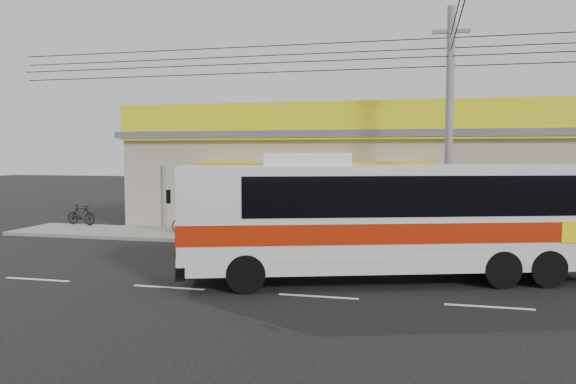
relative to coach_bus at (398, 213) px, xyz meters
name	(u,v)px	position (x,y,z in m)	size (l,w,h in m)	color
ground	(334,275)	(-1.81, 0.25, -1.90)	(120.00, 120.00, 0.00)	black
sidewalk	(357,241)	(-1.81, 6.25, -1.83)	(30.00, 3.20, 0.15)	gray
lane_markings	(318,297)	(-1.81, -2.25, -1.90)	(50.00, 0.12, 0.01)	silver
storefront_building	(370,178)	(-1.82, 11.79, 0.40)	(22.60, 9.20, 5.70)	#ACA08B
coach_bus	(398,213)	(0.00, 0.00, 0.00)	(11.71, 5.88, 3.55)	silver
motorbike_red	(189,223)	(-8.80, 5.95, -1.30)	(0.60, 1.73, 0.91)	maroon
motorbike_dark	(81,215)	(-14.93, 7.55, -1.26)	(0.46, 1.62, 0.97)	black
utility_pole	(451,50)	(1.54, 4.87, 5.20)	(34.00, 14.00, 8.61)	slate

